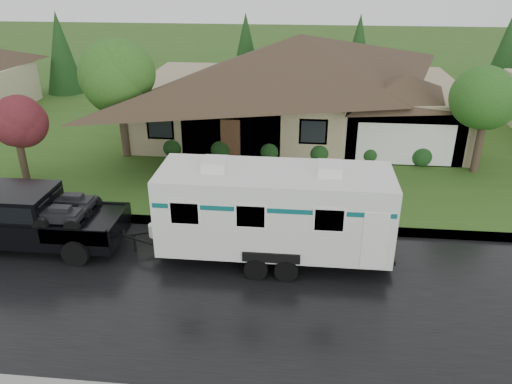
# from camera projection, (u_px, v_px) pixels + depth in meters

# --- Properties ---
(ground) EXTENTS (140.00, 140.00, 0.00)m
(ground) POSITION_uv_depth(u_px,v_px,m) (228.00, 257.00, 17.48)
(ground) COLOR #30541A
(ground) RESTS_ON ground
(road) EXTENTS (140.00, 8.00, 0.01)m
(road) POSITION_uv_depth(u_px,v_px,m) (219.00, 291.00, 15.67)
(road) COLOR black
(road) RESTS_ON ground
(curb) EXTENTS (140.00, 0.50, 0.15)m
(curb) POSITION_uv_depth(u_px,v_px,m) (237.00, 224.00, 19.47)
(curb) COLOR gray
(curb) RESTS_ON ground
(lawn) EXTENTS (140.00, 26.00, 0.15)m
(lawn) POSITION_uv_depth(u_px,v_px,m) (265.00, 126.00, 30.98)
(lawn) COLOR #30541A
(lawn) RESTS_ON ground
(house_main) EXTENTS (19.44, 10.80, 6.90)m
(house_main) POSITION_uv_depth(u_px,v_px,m) (304.00, 74.00, 28.23)
(house_main) COLOR gray
(house_main) RESTS_ON lawn
(tree_left_green) EXTENTS (3.55, 3.55, 5.88)m
(tree_left_green) POSITION_uv_depth(u_px,v_px,m) (118.00, 78.00, 24.35)
(tree_left_green) COLOR #382B1E
(tree_left_green) RESTS_ON lawn
(tree_red) EXTENTS (2.47, 2.47, 4.09)m
(tree_red) POSITION_uv_depth(u_px,v_px,m) (15.00, 122.00, 21.89)
(tree_red) COLOR #382B1E
(tree_red) RESTS_ON lawn
(tree_right_green) EXTENTS (3.05, 3.05, 5.04)m
(tree_right_green) POSITION_uv_depth(u_px,v_px,m) (488.00, 100.00, 22.67)
(tree_right_green) COLOR #382B1E
(tree_right_green) RESTS_ON lawn
(shrub_row) EXTENTS (13.60, 1.00, 1.00)m
(shrub_row) POSITION_uv_depth(u_px,v_px,m) (294.00, 150.00, 25.41)
(shrub_row) COLOR #143814
(shrub_row) RESTS_ON lawn
(pickup_truck) EXTENTS (6.54, 2.48, 2.18)m
(pickup_truck) POSITION_uv_depth(u_px,v_px,m) (27.00, 216.00, 17.71)
(pickup_truck) COLOR black
(pickup_truck) RESTS_ON ground
(travel_trailer) EXTENTS (8.06, 2.83, 3.62)m
(travel_trailer) POSITION_uv_depth(u_px,v_px,m) (274.00, 209.00, 16.58)
(travel_trailer) COLOR silver
(travel_trailer) RESTS_ON ground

